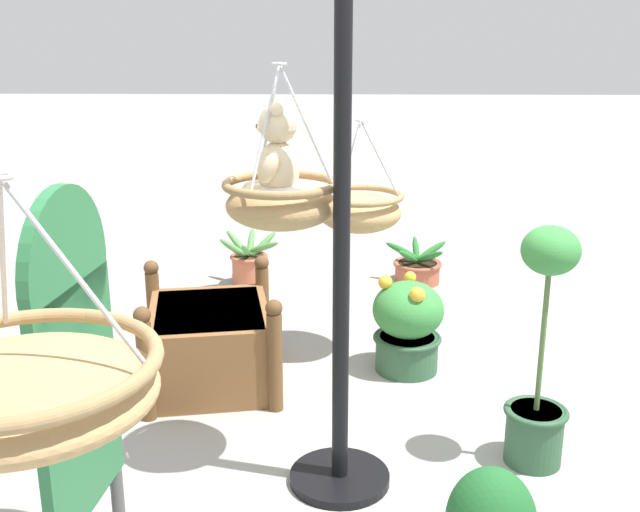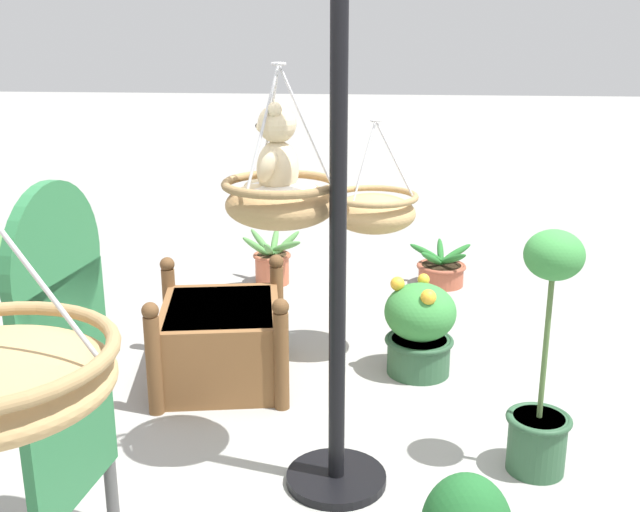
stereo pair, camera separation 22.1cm
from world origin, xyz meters
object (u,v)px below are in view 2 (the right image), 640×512
object	(u,v)px
wooden_planter_box	(221,339)
hanging_basket_with_teddy	(281,200)
potted_plant_fern_front	(420,327)
potted_plant_tall_leafy	(441,271)
teddy_bear	(275,158)
hanging_basket_right_low	(374,210)
display_sign_board	(64,353)
display_pole_central	(337,321)
potted_plant_bushy_green	(543,372)
potted_plant_trailing_ivy	(272,262)

from	to	relation	value
wooden_planter_box	hanging_basket_with_teddy	bearing A→B (deg)	-150.49
potted_plant_fern_front	hanging_basket_with_teddy	bearing A→B (deg)	147.43
hanging_basket_with_teddy	potted_plant_fern_front	distance (m)	1.52
potted_plant_tall_leafy	wooden_planter_box	bearing A→B (deg)	143.01
teddy_bear	potted_plant_tall_leafy	distance (m)	3.04
teddy_bear	potted_plant_tall_leafy	bearing A→B (deg)	-18.76
hanging_basket_right_low	wooden_planter_box	xyz separation A→B (m)	(-0.40, 0.83, -0.67)
potted_plant_tall_leafy	display_sign_board	distance (m)	3.78
hanging_basket_right_low	potted_plant_fern_front	world-z (taller)	hanging_basket_right_low
display_pole_central	wooden_planter_box	size ratio (longest dim) A/B	2.53
display_pole_central	display_sign_board	distance (m)	1.09
potted_plant_fern_front	potted_plant_bushy_green	world-z (taller)	potted_plant_bushy_green
potted_plant_tall_leafy	potted_plant_trailing_ivy	xyz separation A→B (m)	(-0.08, 1.31, 0.05)
hanging_basket_with_teddy	wooden_planter_box	size ratio (longest dim) A/B	0.70
wooden_planter_box	potted_plant_bushy_green	world-z (taller)	potted_plant_bushy_green
potted_plant_bushy_green	teddy_bear	bearing A→B (deg)	91.59
hanging_basket_with_teddy	potted_plant_trailing_ivy	world-z (taller)	hanging_basket_with_teddy
display_pole_central	display_sign_board	xyz separation A→B (m)	(-0.63, 0.89, 0.10)
wooden_planter_box	display_sign_board	xyz separation A→B (m)	(-1.62, 0.16, 0.62)
potted_plant_trailing_ivy	display_sign_board	size ratio (longest dim) A/B	0.35
display_pole_central	potted_plant_fern_front	world-z (taller)	display_pole_central
display_pole_central	hanging_basket_right_low	size ratio (longest dim) A/B	3.77
potted_plant_tall_leafy	display_sign_board	bearing A→B (deg)	156.13
hanging_basket_right_low	display_sign_board	size ratio (longest dim) A/B	0.45
hanging_basket_right_low	potted_plant_tall_leafy	xyz separation A→B (m)	(1.38, -0.50, -0.79)
hanging_basket_right_low	potted_plant_fern_front	size ratio (longest dim) A/B	1.13
teddy_bear	display_sign_board	distance (m)	1.14
display_pole_central	hanging_basket_right_low	bearing A→B (deg)	-4.66
hanging_basket_right_low	display_sign_board	xyz separation A→B (m)	(-2.01, 1.00, -0.04)
potted_plant_fern_front	display_sign_board	distance (m)	2.27
hanging_basket_right_low	potted_plant_fern_front	xyz separation A→B (m)	(-0.22, -0.28, -0.62)
display_pole_central	potted_plant_fern_front	xyz separation A→B (m)	(1.15, -0.39, -0.48)
hanging_basket_right_low	wooden_planter_box	bearing A→B (deg)	115.37
teddy_bear	potted_plant_bushy_green	size ratio (longest dim) A/B	0.36
teddy_bear	display_sign_board	xyz separation A→B (m)	(-0.78, 0.61, -0.55)
hanging_basket_with_teddy	teddy_bear	xyz separation A→B (m)	(-0.00, 0.02, 0.18)
display_pole_central	potted_plant_bushy_green	size ratio (longest dim) A/B	2.18
teddy_bear	potted_plant_bushy_green	distance (m)	1.48
teddy_bear	wooden_planter_box	size ratio (longest dim) A/B	0.42
display_pole_central	hanging_basket_with_teddy	bearing A→B (deg)	59.04
display_pole_central	hanging_basket_with_teddy	world-z (taller)	display_pole_central
hanging_basket_with_teddy	potted_plant_fern_front	xyz separation A→B (m)	(1.00, -0.64, -0.95)
hanging_basket_with_teddy	potted_plant_trailing_ivy	size ratio (longest dim) A/B	1.31
hanging_basket_right_low	potted_plant_fern_front	bearing A→B (deg)	-128.83
potted_plant_fern_front	potted_plant_tall_leafy	size ratio (longest dim) A/B	1.14
hanging_basket_with_teddy	wooden_planter_box	bearing A→B (deg)	29.51
teddy_bear	potted_plant_trailing_ivy	bearing A→B (deg)	9.53
display_sign_board	potted_plant_tall_leafy	bearing A→B (deg)	-23.87
hanging_basket_with_teddy	potted_plant_trailing_ivy	distance (m)	2.77
potted_plant_tall_leafy	potted_plant_fern_front	bearing A→B (deg)	172.08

